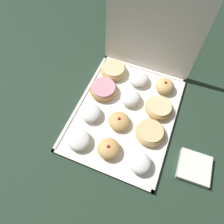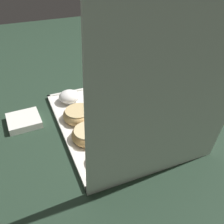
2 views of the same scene
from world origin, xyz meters
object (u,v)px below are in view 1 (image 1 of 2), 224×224
powdered_filled_donut_0 (79,140)px  powdered_filled_donut_2 (140,163)px  powdered_filled_donut_3 (91,113)px  glazed_ring_donut_8 (159,108)px  donut_box (125,113)px  jelly_filled_donut_11 (165,86)px  jelly_filled_donut_1 (108,149)px  pink_frosted_donut_6 (103,89)px  glazed_ring_donut_5 (150,132)px  jelly_filled_donut_4 (119,121)px  powdered_filled_donut_10 (139,79)px  powdered_filled_donut_7 (129,97)px  glazed_ring_donut_9 (113,70)px  napkin_stack (194,167)px

powdered_filled_donut_0 → powdered_filled_donut_2: bearing=0.3°
powdered_filled_donut_3 → glazed_ring_donut_8: powdered_filled_donut_3 is taller
powdered_filled_donut_3 → glazed_ring_donut_8: size_ratio=0.74×
donut_box → jelly_filled_donut_11: size_ratio=6.38×
jelly_filled_donut_1 → donut_box: bearing=89.7°
donut_box → pink_frosted_donut_6: size_ratio=4.36×
jelly_filled_donut_1 → powdered_filled_donut_2: (0.13, -0.01, 0.00)m
powdered_filled_donut_0 → glazed_ring_donut_5: powdered_filled_donut_0 is taller
jelly_filled_donut_4 → powdered_filled_donut_10: jelly_filled_donut_4 is taller
donut_box → powdered_filled_donut_7: (-0.00, 0.07, 0.03)m
powdered_filled_donut_2 → powdered_filled_donut_3: (-0.25, 0.12, -0.00)m
glazed_ring_donut_9 → powdered_filled_donut_10: 0.13m
powdered_filled_donut_0 → donut_box: bearing=57.6°
glazed_ring_donut_5 → napkin_stack: 0.20m
powdered_filled_donut_3 → pink_frosted_donut_6: size_ratio=0.71×
powdered_filled_donut_0 → glazed_ring_donut_5: bearing=28.4°
powdered_filled_donut_2 → jelly_filled_donut_4: 0.19m
donut_box → glazed_ring_donut_9: bearing=124.3°
jelly_filled_donut_1 → jelly_filled_donut_11: 0.38m
jelly_filled_donut_1 → jelly_filled_donut_11: same height
jelly_filled_donut_4 → powdered_filled_donut_7: size_ratio=0.99×
donut_box → glazed_ring_donut_8: (0.13, 0.07, 0.02)m
powdered_filled_donut_0 → glazed_ring_donut_9: 0.37m
powdered_filled_donut_2 → powdered_filled_donut_3: powdered_filled_donut_2 is taller
jelly_filled_donut_11 → powdered_filled_donut_10: bearing=-178.6°
donut_box → jelly_filled_donut_1: size_ratio=6.29×
pink_frosted_donut_6 → jelly_filled_donut_1: bearing=-63.0°
glazed_ring_donut_5 → jelly_filled_donut_11: (-0.01, 0.24, 0.00)m
glazed_ring_donut_9 → jelly_filled_donut_1: bearing=-71.1°
jelly_filled_donut_1 → glazed_ring_donut_5: bearing=44.3°
powdered_filled_donut_3 → powdered_filled_donut_10: powdered_filled_donut_10 is taller
pink_frosted_donut_6 → jelly_filled_donut_11: (0.25, 0.12, 0.00)m
glazed_ring_donut_5 → napkin_stack: bearing=-18.8°
powdered_filled_donut_3 → glazed_ring_donut_5: 0.25m
powdered_filled_donut_3 → powdered_filled_donut_0: bearing=-86.6°
powdered_filled_donut_2 → jelly_filled_donut_4: bearing=135.0°
powdered_filled_donut_3 → napkin_stack: (0.45, -0.06, -0.02)m
donut_box → glazed_ring_donut_8: 0.15m
powdered_filled_donut_7 → napkin_stack: size_ratio=0.75×
powdered_filled_donut_3 → glazed_ring_donut_5: powdered_filled_donut_3 is taller
glazed_ring_donut_5 → pink_frosted_donut_6: bearing=154.1°
powdered_filled_donut_2 → pink_frosted_donut_6: bearing=134.9°
pink_frosted_donut_6 → jelly_filled_donut_4: bearing=-45.2°
powdered_filled_donut_0 → jelly_filled_donut_4: 0.18m
jelly_filled_donut_1 → powdered_filled_donut_7: 0.25m
jelly_filled_donut_1 → powdered_filled_donut_3: 0.17m
pink_frosted_donut_6 → powdered_filled_donut_10: (0.13, 0.11, 0.00)m
glazed_ring_donut_5 → napkin_stack: glazed_ring_donut_5 is taller
powdered_filled_donut_2 → glazed_ring_donut_5: 0.13m
powdered_filled_donut_10 → napkin_stack: 0.44m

